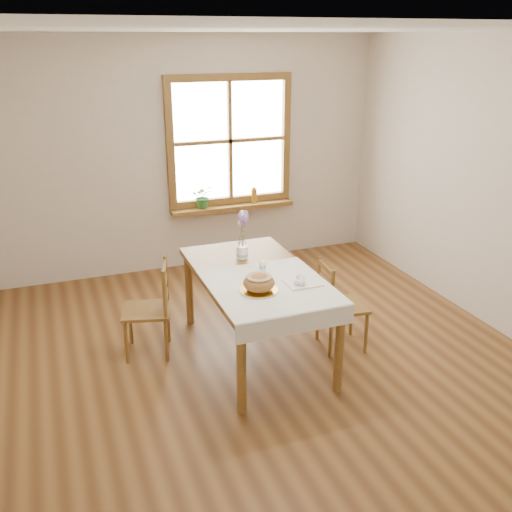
% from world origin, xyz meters
% --- Properties ---
extents(ground, '(5.00, 5.00, 0.00)m').
position_xyz_m(ground, '(0.00, 0.00, 0.00)').
color(ground, brown).
rests_on(ground, ground).
extents(room_walls, '(4.60, 5.10, 2.65)m').
position_xyz_m(room_walls, '(0.00, 0.00, 1.71)').
color(room_walls, beige).
rests_on(room_walls, ground).
extents(window, '(1.46, 0.08, 1.46)m').
position_xyz_m(window, '(0.50, 2.47, 1.45)').
color(window, olive).
rests_on(window, ground).
extents(window_sill, '(1.46, 0.20, 0.05)m').
position_xyz_m(window_sill, '(0.50, 2.40, 0.69)').
color(window_sill, olive).
rests_on(window_sill, ground).
extents(dining_table, '(0.90, 1.60, 0.75)m').
position_xyz_m(dining_table, '(0.00, 0.30, 0.66)').
color(dining_table, olive).
rests_on(dining_table, ground).
extents(table_linen, '(0.91, 0.99, 0.01)m').
position_xyz_m(table_linen, '(0.00, -0.00, 0.76)').
color(table_linen, white).
rests_on(table_linen, dining_table).
extents(chair_left, '(0.49, 0.47, 0.82)m').
position_xyz_m(chair_left, '(-0.86, 0.65, 0.41)').
color(chair_left, olive).
rests_on(chair_left, ground).
extents(chair_right, '(0.43, 0.42, 0.80)m').
position_xyz_m(chair_right, '(0.74, 0.16, 0.40)').
color(chair_right, olive).
rests_on(chair_right, ground).
extents(bread_plate, '(0.29, 0.29, 0.02)m').
position_xyz_m(bread_plate, '(-0.11, -0.06, 0.77)').
color(bread_plate, white).
rests_on(bread_plate, table_linen).
extents(bread_loaf, '(0.24, 0.24, 0.13)m').
position_xyz_m(bread_loaf, '(-0.11, -0.06, 0.84)').
color(bread_loaf, olive).
rests_on(bread_loaf, bread_plate).
extents(egg_napkin, '(0.27, 0.23, 0.01)m').
position_xyz_m(egg_napkin, '(0.26, -0.04, 0.77)').
color(egg_napkin, white).
rests_on(egg_napkin, table_linen).
extents(eggs, '(0.21, 0.19, 0.05)m').
position_xyz_m(eggs, '(0.26, -0.04, 0.80)').
color(eggs, white).
rests_on(eggs, egg_napkin).
extents(salt_shaker, '(0.05, 0.05, 0.09)m').
position_xyz_m(salt_shaker, '(0.06, 0.30, 0.80)').
color(salt_shaker, white).
rests_on(salt_shaker, table_linen).
extents(pepper_shaker, '(0.05, 0.05, 0.08)m').
position_xyz_m(pepper_shaker, '(0.07, 0.34, 0.80)').
color(pepper_shaker, white).
rests_on(pepper_shaker, table_linen).
extents(flower_vase, '(0.12, 0.12, 0.11)m').
position_xyz_m(flower_vase, '(-0.00, 0.64, 0.81)').
color(flower_vase, white).
rests_on(flower_vase, dining_table).
extents(lavender_bouquet, '(0.18, 0.18, 0.33)m').
position_xyz_m(lavender_bouquet, '(-0.00, 0.64, 1.03)').
color(lavender_bouquet, '#825FA9').
rests_on(lavender_bouquet, flower_vase).
extents(potted_plant, '(0.30, 0.32, 0.21)m').
position_xyz_m(potted_plant, '(0.15, 2.40, 0.82)').
color(potted_plant, '#30692A').
rests_on(potted_plant, window_sill).
extents(amber_bottle, '(0.09, 0.09, 0.19)m').
position_xyz_m(amber_bottle, '(0.77, 2.40, 0.81)').
color(amber_bottle, '#AF7720').
rests_on(amber_bottle, window_sill).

